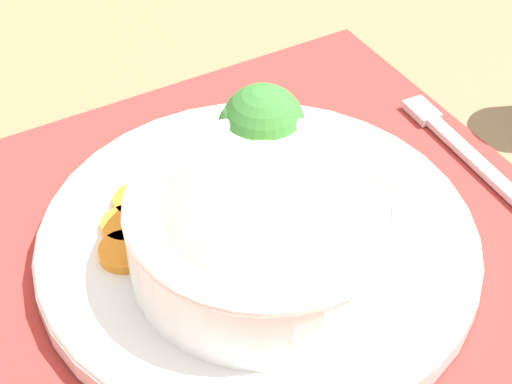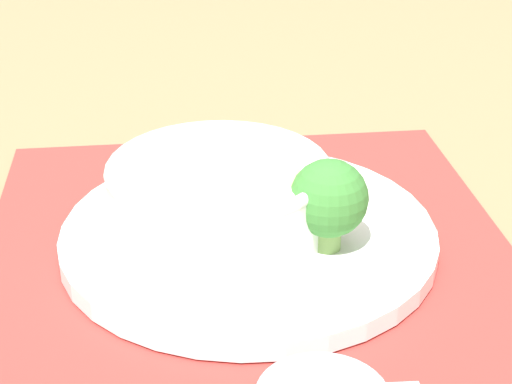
{
  "view_description": "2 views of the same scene",
  "coord_description": "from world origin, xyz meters",
  "views": [
    {
      "loc": [
        -0.23,
        -0.36,
        0.45
      ],
      "look_at": [
        0.01,
        0.02,
        0.05
      ],
      "focal_mm": 60.0,
      "sensor_mm": 36.0,
      "label": 1
    },
    {
      "loc": [
        0.62,
        -0.1,
        0.38
      ],
      "look_at": [
        -0.0,
        0.01,
        0.05
      ],
      "focal_mm": 60.0,
      "sensor_mm": 36.0,
      "label": 2
    }
  ],
  "objects": [
    {
      "name": "bowl",
      "position": [
        -0.01,
        -0.02,
        0.05
      ],
      "size": [
        0.19,
        0.19,
        0.07
      ],
      "color": "white",
      "rests_on": "plate"
    },
    {
      "name": "carrot_slice_middle",
      "position": [
        -0.06,
        0.07,
        0.02
      ],
      "size": [
        0.04,
        0.04,
        0.01
      ],
      "color": "orange",
      "rests_on": "plate"
    },
    {
      "name": "carrot_slice_near",
      "position": [
        -0.03,
        0.09,
        0.02
      ],
      "size": [
        0.04,
        0.04,
        0.01
      ],
      "color": "orange",
      "rests_on": "plate"
    },
    {
      "name": "ground_plane",
      "position": [
        0.0,
        0.0,
        0.0
      ],
      "size": [
        4.0,
        4.0,
        0.0
      ],
      "primitive_type": "plane",
      "color": "#8C704C"
    },
    {
      "name": "plate",
      "position": [
        0.0,
        0.0,
        0.02
      ],
      "size": [
        0.32,
        0.32,
        0.02
      ],
      "color": "white",
      "rests_on": "placemat"
    },
    {
      "name": "carrot_slice_far",
      "position": [
        -0.07,
        0.06,
        0.02
      ],
      "size": [
        0.04,
        0.04,
        0.01
      ],
      "color": "orange",
      "rests_on": "plate"
    },
    {
      "name": "placemat",
      "position": [
        0.0,
        0.0,
        0.0
      ],
      "size": [
        0.48,
        0.47,
        0.0
      ],
      "color": "#B2332D",
      "rests_on": "ground_plane"
    },
    {
      "name": "carrot_slice_extra",
      "position": [
        -0.09,
        0.03,
        0.02
      ],
      "size": [
        0.04,
        0.04,
        0.01
      ],
      "color": "orange",
      "rests_on": "plate"
    },
    {
      "name": "broccoli_floret",
      "position": [
        0.04,
        0.06,
        0.06
      ],
      "size": [
        0.06,
        0.06,
        0.08
      ],
      "color": "#759E51",
      "rests_on": "plate"
    }
  ]
}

